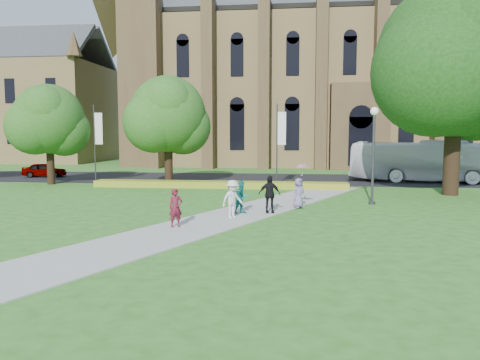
# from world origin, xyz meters

# --- Properties ---
(ground) EXTENTS (160.00, 160.00, 0.00)m
(ground) POSITION_xyz_m (0.00, 0.00, 0.00)
(ground) COLOR #2E641E
(ground) RESTS_ON ground
(road) EXTENTS (160.00, 10.00, 0.02)m
(road) POSITION_xyz_m (0.00, 20.00, 0.01)
(road) COLOR black
(road) RESTS_ON ground
(footpath) EXTENTS (15.58, 28.54, 0.04)m
(footpath) POSITION_xyz_m (0.00, 1.00, 0.02)
(footpath) COLOR #B2B2A8
(footpath) RESTS_ON ground
(flower_hedge) EXTENTS (18.00, 1.40, 0.45)m
(flower_hedge) POSITION_xyz_m (-2.00, 13.20, 0.23)
(flower_hedge) COLOR gold
(flower_hedge) RESTS_ON ground
(cathedral) EXTENTS (52.60, 18.25, 28.00)m
(cathedral) POSITION_xyz_m (10.00, 39.73, 12.98)
(cathedral) COLOR brown
(cathedral) RESTS_ON ground
(building_west) EXTENTS (22.00, 14.00, 18.30)m
(building_west) POSITION_xyz_m (-34.00, 42.00, 9.21)
(building_west) COLOR brown
(building_west) RESTS_ON ground
(streetlamp) EXTENTS (0.44, 0.44, 5.24)m
(streetlamp) POSITION_xyz_m (7.50, 6.50, 3.30)
(streetlamp) COLOR #38383D
(streetlamp) RESTS_ON ground
(large_tree) EXTENTS (9.60, 9.60, 13.20)m
(large_tree) POSITION_xyz_m (13.00, 11.00, 8.37)
(large_tree) COLOR #332114
(large_tree) RESTS_ON ground
(street_tree_0) EXTENTS (5.20, 5.20, 7.50)m
(street_tree_0) POSITION_xyz_m (-15.00, 14.00, 4.87)
(street_tree_0) COLOR #332114
(street_tree_0) RESTS_ON ground
(street_tree_1) EXTENTS (5.60, 5.60, 8.05)m
(street_tree_1) POSITION_xyz_m (-6.00, 14.50, 5.22)
(street_tree_1) COLOR #332114
(street_tree_1) RESTS_ON ground
(banner_pole_0) EXTENTS (0.70, 0.10, 6.00)m
(banner_pole_0) POSITION_xyz_m (2.11, 15.20, 3.39)
(banner_pole_0) COLOR #38383D
(banner_pole_0) RESTS_ON ground
(banner_pole_1) EXTENTS (0.70, 0.10, 6.00)m
(banner_pole_1) POSITION_xyz_m (-11.89, 15.20, 3.39)
(banner_pole_1) COLOR #38383D
(banner_pole_1) RESTS_ON ground
(tour_coach) EXTENTS (12.12, 4.70, 3.29)m
(tour_coach) POSITION_xyz_m (13.62, 18.79, 1.67)
(tour_coach) COLOR silver
(tour_coach) RESTS_ON road
(car_0) EXTENTS (3.83, 2.02, 1.24)m
(car_0) POSITION_xyz_m (-18.50, 19.30, 0.64)
(car_0) COLOR gray
(car_0) RESTS_ON road
(pedestrian_0) EXTENTS (0.68, 0.63, 1.57)m
(pedestrian_0) POSITION_xyz_m (-1.51, -0.94, 0.82)
(pedestrian_0) COLOR maroon
(pedestrian_0) RESTS_ON footpath
(pedestrian_1) EXTENTS (0.96, 0.96, 1.57)m
(pedestrian_1) POSITION_xyz_m (0.81, 2.58, 0.83)
(pedestrian_1) COLOR #187C75
(pedestrian_1) RESTS_ON footpath
(pedestrian_2) EXTENTS (1.24, 1.22, 1.71)m
(pedestrian_2) POSITION_xyz_m (0.52, 1.37, 0.89)
(pedestrian_2) COLOR silver
(pedestrian_2) RESTS_ON footpath
(pedestrian_3) EXTENTS (1.12, 0.63, 1.80)m
(pedestrian_3) POSITION_xyz_m (2.11, 2.91, 0.94)
(pedestrian_3) COLOR black
(pedestrian_3) RESTS_ON footpath
(pedestrian_4) EXTENTS (0.88, 0.85, 1.52)m
(pedestrian_4) POSITION_xyz_m (3.52, 4.63, 0.80)
(pedestrian_4) COLOR slate
(pedestrian_4) RESTS_ON footpath
(parasol) EXTENTS (0.94, 0.94, 0.65)m
(parasol) POSITION_xyz_m (3.70, 4.73, 1.89)
(parasol) COLOR #BF868F
(parasol) RESTS_ON pedestrian_4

